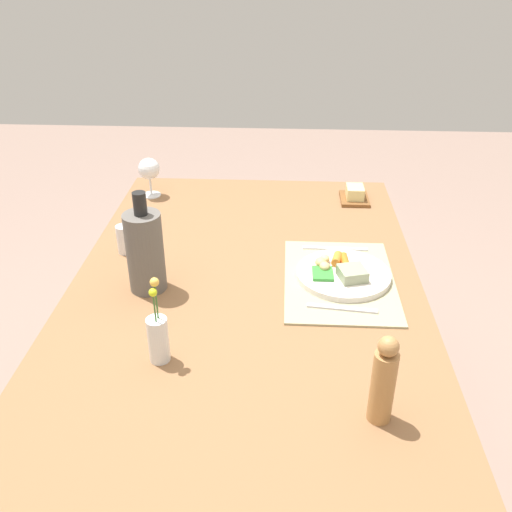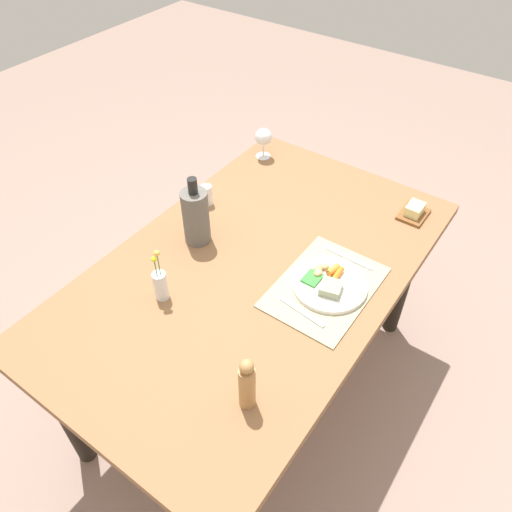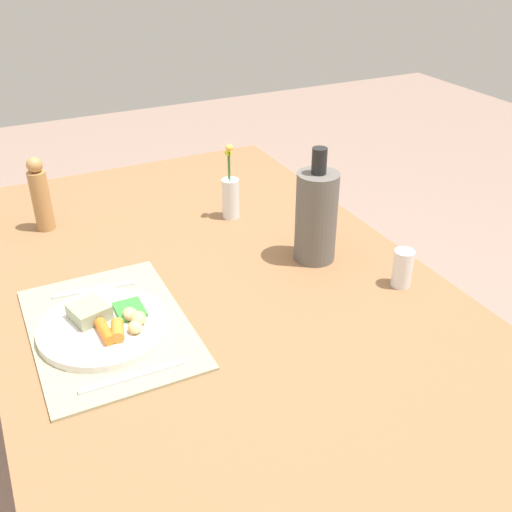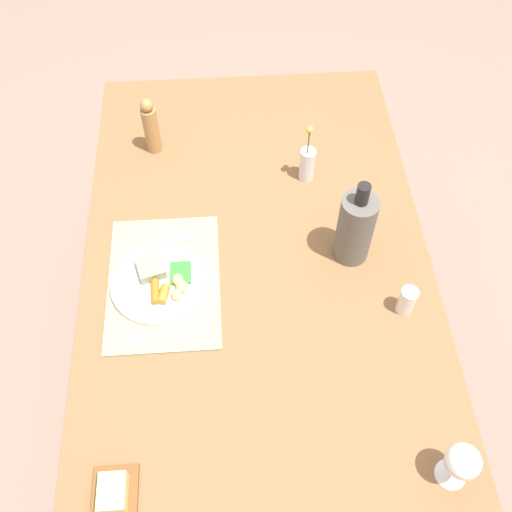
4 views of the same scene
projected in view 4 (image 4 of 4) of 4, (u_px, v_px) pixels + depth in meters
ground_plane at (257, 372)px, 2.29m from camera, size 8.00×8.00×0.00m
dining_table at (257, 277)px, 1.74m from camera, size 1.57×0.97×0.78m
placemat at (164, 281)px, 1.61m from camera, size 0.43×0.30×0.01m
dinner_plate at (160, 282)px, 1.59m from camera, size 0.26×0.26×0.05m
fork at (166, 237)px, 1.69m from camera, size 0.04×0.18×0.00m
knife at (162, 336)px, 1.51m from camera, size 0.02×0.20×0.00m
butter_dish at (114, 494)px, 1.28m from camera, size 0.13×0.10×0.05m
cooler_bottle at (355, 228)px, 1.57m from camera, size 0.10×0.10×0.28m
pepper_mill at (151, 126)px, 1.82m from camera, size 0.05×0.05×0.20m
flower_vase at (307, 162)px, 1.78m from camera, size 0.05×0.05×0.21m
wine_glass at (462, 462)px, 1.24m from camera, size 0.08×0.08×0.14m
salt_shaker at (407, 301)px, 1.53m from camera, size 0.05×0.05×0.09m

